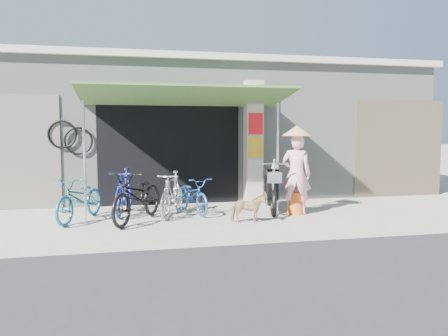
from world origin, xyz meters
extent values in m
plane|color=#A7A197|center=(0.00, 0.00, 0.00)|extent=(80.00, 80.00, 0.00)
cube|color=#303033|center=(0.00, -4.50, 0.01)|extent=(80.00, 6.00, 0.01)
cube|color=gray|center=(0.00, 5.10, 1.75)|extent=(12.00, 5.00, 3.50)
cube|color=beige|center=(0.00, 5.10, 3.58)|extent=(12.30, 5.30, 0.16)
cube|color=black|center=(-1.20, 2.58, 1.25)|extent=(3.40, 0.06, 2.50)
cube|color=black|center=(-1.20, 2.59, 0.55)|extent=(3.06, 0.04, 1.10)
torus|color=black|center=(-3.30, 2.54, 1.55)|extent=(0.65, 0.05, 0.65)
cylinder|color=silver|center=(-3.30, 2.56, 1.87)|extent=(0.02, 0.02, 0.12)
torus|color=black|center=(-3.65, 2.54, 1.70)|extent=(0.65, 0.05, 0.65)
cylinder|color=silver|center=(-3.65, 2.56, 2.02)|extent=(0.02, 0.02, 0.12)
cube|color=#BCB0A1|center=(0.85, 2.45, 1.50)|extent=(0.42, 0.42, 3.00)
cube|color=red|center=(0.85, 2.23, 1.95)|extent=(0.36, 0.02, 0.52)
cube|color=gold|center=(0.85, 2.23, 1.38)|extent=(0.36, 0.02, 0.52)
cube|color=beige|center=(0.85, 2.23, 0.82)|extent=(0.36, 0.02, 0.50)
cube|color=#3A5E2A|center=(-0.90, 1.65, 2.55)|extent=(4.60, 1.88, 0.35)
cylinder|color=silver|center=(-3.00, 0.75, 1.18)|extent=(0.05, 0.05, 2.36)
cylinder|color=silver|center=(0.90, 0.75, 1.18)|extent=(0.05, 0.05, 2.36)
cube|color=brown|center=(5.00, 2.59, 1.30)|extent=(2.60, 0.06, 2.60)
imported|color=#1A6475|center=(-3.12, 0.99, 0.45)|extent=(1.22, 1.80, 0.89)
imported|color=#222D9E|center=(-2.28, 1.51, 0.49)|extent=(0.77, 1.68, 0.98)
imported|color=black|center=(-2.00, 0.66, 0.51)|extent=(1.50, 2.03, 1.02)
imported|color=silver|center=(-1.29, 1.11, 0.47)|extent=(1.00, 1.62, 0.94)
imported|color=#1F4C8E|center=(-0.83, 1.31, 0.40)|extent=(0.93, 1.59, 0.79)
imported|color=#B07A5D|center=(0.07, 0.08, 0.29)|extent=(0.71, 0.40, 0.57)
torus|color=black|center=(0.74, 0.52, 0.29)|extent=(0.23, 0.58, 0.58)
torus|color=black|center=(1.08, 1.90, 0.29)|extent=(0.23, 0.58, 0.58)
cube|color=black|center=(0.91, 1.21, 0.37)|extent=(0.48, 1.06, 0.11)
cube|color=black|center=(1.00, 1.58, 0.61)|extent=(0.42, 0.65, 0.37)
cube|color=black|center=(1.00, 1.58, 0.84)|extent=(0.40, 0.64, 0.10)
cube|color=black|center=(0.80, 0.73, 0.68)|extent=(0.26, 0.16, 0.61)
cylinder|color=silver|center=(0.75, 0.55, 1.11)|extent=(0.56, 0.17, 0.03)
cube|color=silver|center=(0.71, 0.36, 0.85)|extent=(0.33, 0.28, 0.22)
imported|color=pink|center=(1.32, 0.74, 0.86)|extent=(0.74, 0.62, 1.72)
cone|color=#C7571C|center=(1.32, 0.74, 0.23)|extent=(0.38, 0.38, 0.46)
cone|color=tan|center=(1.32, 0.74, 1.79)|extent=(0.64, 0.64, 0.22)
camera|label=1|loc=(-2.14, -7.99, 1.80)|focal=35.00mm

